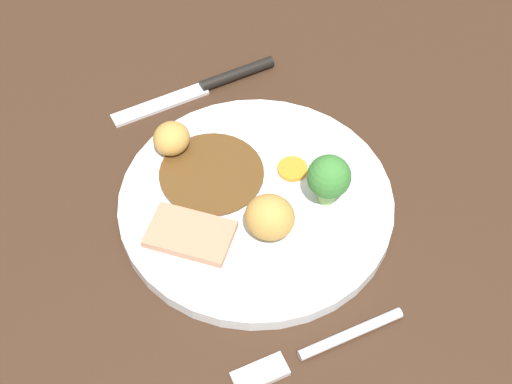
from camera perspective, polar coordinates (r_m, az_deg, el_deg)
dining_table at (r=71.80cm, az=-0.04°, el=-0.30°), size 120.00×84.00×3.60cm
dinner_plate at (r=68.16cm, az=0.00°, el=-0.86°), size 25.50×25.50×1.40cm
gravy_pool at (r=69.36cm, az=-3.48°, el=1.45°), size 9.97×9.97×0.30cm
meat_slice_main at (r=65.09cm, az=-5.15°, el=-3.29°), size 8.24×8.76×0.80cm
roast_potato_left at (r=70.65cm, az=-6.59°, el=4.16°), size 4.82×4.90×3.12cm
roast_potato_right at (r=63.89cm, az=1.08°, el=-1.97°), size 6.08×6.10×4.07cm
carrot_coin_front at (r=69.58cm, az=2.86°, el=1.81°), size 2.89×2.89×0.42cm
broccoli_floret at (r=65.45cm, az=5.69°, el=1.10°), size 4.02×4.02×5.29cm
fork at (r=61.11cm, az=4.54°, el=-12.15°), size 2.60×15.32×0.90cm
knife at (r=78.92cm, az=-3.65°, el=8.32°), size 3.80×18.53×1.20cm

